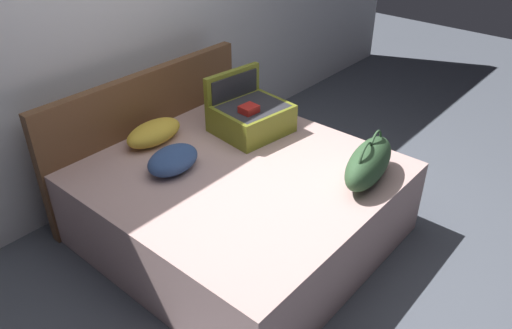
% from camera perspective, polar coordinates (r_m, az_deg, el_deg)
% --- Properties ---
extents(ground_plane, '(12.00, 12.00, 0.00)m').
position_cam_1_polar(ground_plane, '(3.50, 3.29, -10.76)').
color(ground_plane, '#4C515B').
extents(back_wall, '(8.00, 0.10, 2.60)m').
position_cam_1_polar(back_wall, '(3.94, -16.10, 14.98)').
color(back_wall, silver).
rests_on(back_wall, ground).
extents(bed, '(1.81, 1.86, 0.57)m').
position_cam_1_polar(bed, '(3.52, -1.73, -4.50)').
color(bed, '#BC9993').
rests_on(bed, ground).
extents(headboard, '(1.85, 0.08, 1.01)m').
position_cam_1_polar(headboard, '(4.02, -12.13, 3.52)').
color(headboard, brown).
rests_on(headboard, ground).
extents(hard_case_large, '(0.57, 0.53, 0.43)m').
position_cam_1_polar(hard_case_large, '(3.78, -0.65, 5.69)').
color(hard_case_large, olive).
rests_on(hard_case_large, bed).
extents(duffel_bag, '(0.62, 0.32, 0.32)m').
position_cam_1_polar(duffel_bag, '(3.25, 12.77, 0.21)').
color(duffel_bag, '#2D4C2D').
rests_on(duffel_bag, bed).
extents(pillow_near_headboard, '(0.47, 0.27, 0.16)m').
position_cam_1_polar(pillow_near_headboard, '(3.72, -11.61, 3.59)').
color(pillow_near_headboard, gold).
rests_on(pillow_near_headboard, bed).
extents(pillow_center_head, '(0.43, 0.32, 0.15)m').
position_cam_1_polar(pillow_center_head, '(3.37, -9.50, 0.53)').
color(pillow_center_head, navy).
rests_on(pillow_center_head, bed).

